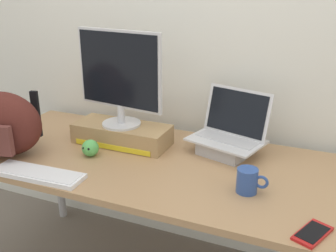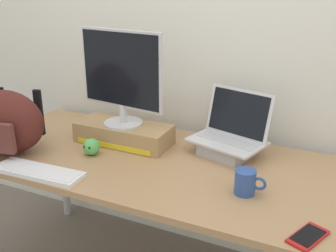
# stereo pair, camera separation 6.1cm
# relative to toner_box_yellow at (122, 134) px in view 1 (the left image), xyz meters

# --- Properties ---
(back_wall) EXTENTS (7.00, 0.10, 2.60)m
(back_wall) POSITION_rel_toner_box_yellow_xyz_m (0.31, 0.39, 0.51)
(back_wall) COLOR silver
(back_wall) RESTS_ON ground
(desk) EXTENTS (2.00, 0.82, 0.74)m
(desk) POSITION_rel_toner_box_yellow_xyz_m (0.31, -0.12, -0.11)
(desk) COLOR #A87F56
(desk) RESTS_ON ground
(toner_box_yellow) EXTENTS (0.49, 0.21, 0.10)m
(toner_box_yellow) POSITION_rel_toner_box_yellow_xyz_m (0.00, 0.00, 0.00)
(toner_box_yellow) COLOR #A88456
(toner_box_yellow) RESTS_ON desk
(desktop_monitor) EXTENTS (0.48, 0.20, 0.48)m
(desktop_monitor) POSITION_rel_toner_box_yellow_xyz_m (-0.00, -0.00, 0.30)
(desktop_monitor) COLOR silver
(desktop_monitor) RESTS_ON toner_box_yellow
(open_laptop) EXTENTS (0.39, 0.32, 0.30)m
(open_laptop) POSITION_rel_toner_box_yellow_xyz_m (0.53, 0.10, 0.01)
(open_laptop) COLOR #ADADB2
(open_laptop) RESTS_ON desk
(external_keyboard) EXTENTS (0.42, 0.14, 0.02)m
(external_keyboard) POSITION_rel_toner_box_yellow_xyz_m (-0.16, -0.46, -0.04)
(external_keyboard) COLOR white
(external_keyboard) RESTS_ON desk
(messenger_backpack) EXTENTS (0.42, 0.31, 0.31)m
(messenger_backpack) POSITION_rel_toner_box_yellow_xyz_m (-0.45, -0.34, 0.10)
(messenger_backpack) COLOR #4C1E19
(messenger_backpack) RESTS_ON desk
(coffee_mug) EXTENTS (0.13, 0.08, 0.10)m
(coffee_mug) POSITION_rel_toner_box_yellow_xyz_m (0.70, -0.24, -0.00)
(coffee_mug) COLOR #2D4C93
(coffee_mug) RESTS_ON desk
(cell_phone) EXTENTS (0.13, 0.17, 0.01)m
(cell_phone) POSITION_rel_toner_box_yellow_xyz_m (0.97, -0.44, -0.05)
(cell_phone) COLOR red
(cell_phone) RESTS_ON desk
(plush_toy) EXTENTS (0.08, 0.08, 0.08)m
(plush_toy) POSITION_rel_toner_box_yellow_xyz_m (-0.06, -0.20, -0.01)
(plush_toy) COLOR #56B256
(plush_toy) RESTS_ON desk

